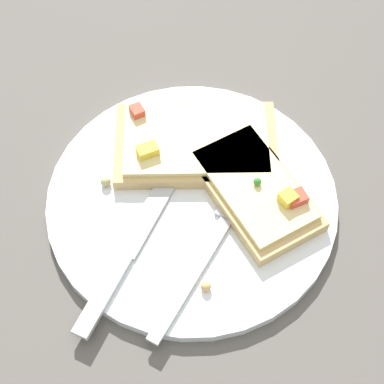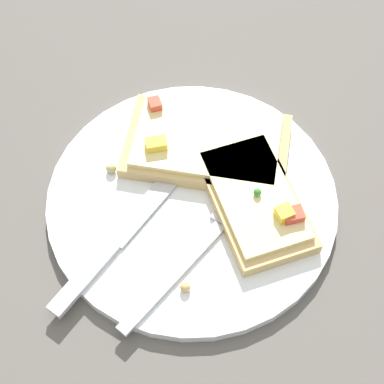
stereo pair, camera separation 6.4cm
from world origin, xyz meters
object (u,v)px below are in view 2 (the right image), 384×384
Objects in this scene: knife at (120,237)px; pizza_slice_main at (202,143)px; plate at (192,200)px; fork at (211,236)px; pizza_slice_corner at (255,199)px.

knife is 1.24× the size of pizza_slice_main.
knife is at bearing 63.13° from pizza_slice_main.
plate is 0.08m from knife.
fork is at bearing -53.70° from knife.
plate is 1.66× the size of pizza_slice_main.
plate is 0.06m from pizza_slice_main.
plate is 1.79× the size of pizza_slice_corner.
knife is at bearing -93.00° from pizza_slice_corner.
knife is 0.14m from pizza_slice_corner.
pizza_slice_corner is (-0.07, 0.12, 0.01)m from knife.
plate is at bearing -20.72° from knife.
pizza_slice_corner is at bearing -9.86° from fork.
plate is 1.34× the size of knife.
fork is 0.97× the size of knife.
pizza_slice_corner reaches higher than fork.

